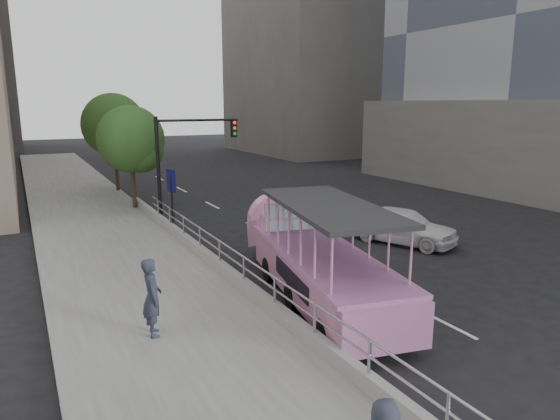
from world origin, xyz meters
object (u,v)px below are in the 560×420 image
at_px(parking_sign, 172,196).
at_px(street_tree_far, 116,128).
at_px(car, 402,225).
at_px(traffic_signal, 182,152).
at_px(duck_boat, 313,258).
at_px(pedestrian_near, 152,297).
at_px(street_tree_near, 133,142).

relative_size(parking_sign, street_tree_far, 0.47).
bearing_deg(car, traffic_signal, 108.91).
bearing_deg(duck_boat, traffic_signal, 93.55).
relative_size(pedestrian_near, street_tree_near, 0.34).
height_order(car, parking_sign, parking_sign).
xyz_separation_m(parking_sign, traffic_signal, (1.29, 2.50, 1.63)).
xyz_separation_m(car, street_tree_far, (-8.40, 17.31, 3.54)).
bearing_deg(traffic_signal, street_tree_near, 114.98).
relative_size(duck_boat, traffic_signal, 1.83).
xyz_separation_m(parking_sign, street_tree_far, (-0.10, 11.93, 2.43)).
distance_m(car, street_tree_near, 14.53).
xyz_separation_m(duck_boat, parking_sign, (-1.97, 8.47, 0.73)).
distance_m(parking_sign, street_tree_near, 6.25).
bearing_deg(traffic_signal, car, -48.37).
bearing_deg(street_tree_near, car, -52.75).
bearing_deg(car, pedestrian_near, 177.59).
bearing_deg(pedestrian_near, street_tree_near, -2.98).
relative_size(car, parking_sign, 1.50).
bearing_deg(pedestrian_near, parking_sign, -10.87).
distance_m(duck_boat, car, 7.05).
bearing_deg(parking_sign, pedestrian_near, -108.55).
relative_size(pedestrian_near, parking_sign, 0.64).
distance_m(street_tree_near, street_tree_far, 6.02).
height_order(car, street_tree_near, street_tree_near).
xyz_separation_m(car, pedestrian_near, (-11.53, -4.27, 0.49)).
bearing_deg(pedestrian_near, street_tree_far, -0.58).
bearing_deg(duck_boat, pedestrian_near, -167.29).
height_order(car, street_tree_far, street_tree_far).
bearing_deg(car, street_tree_far, 93.17).
xyz_separation_m(duck_boat, street_tree_far, (-2.08, 20.40, 3.17)).
distance_m(traffic_signal, street_tree_near, 3.80).
bearing_deg(car, parking_sign, 124.32).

